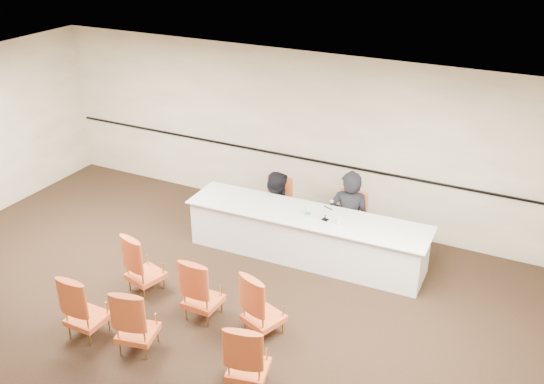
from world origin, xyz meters
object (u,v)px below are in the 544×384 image
at_px(coffee_cup, 339,221).
at_px(panelist_main_chair, 349,222).
at_px(water_bottle, 309,210).
at_px(drinking_glass, 309,212).
at_px(aud_chair_back_left, 86,304).
at_px(aud_chair_back_mid, 136,318).
at_px(microphone, 325,212).
at_px(panelist_second_chair, 275,207).
at_px(aud_chair_front_mid, 203,287).
at_px(panelist_second, 275,216).
at_px(aud_chair_front_right, 264,304).
at_px(panel_table, 306,236).
at_px(aud_chair_back_right, 248,354).
at_px(panelist_main, 349,223).
at_px(aud_chair_front_left, 145,262).

bearing_deg(coffee_cup, panelist_main_chair, 95.84).
xyz_separation_m(water_bottle, drinking_glass, (-0.01, 0.04, -0.07)).
distance_m(aud_chair_back_left, aud_chair_back_mid, 0.78).
bearing_deg(microphone, panelist_second_chair, 164.51).
distance_m(drinking_glass, aud_chair_front_mid, 2.18).
distance_m(panelist_main_chair, panelist_second, 1.34).
bearing_deg(aud_chair_front_right, microphone, 108.24).
distance_m(coffee_cup, aud_chair_back_left, 3.82).
bearing_deg(panelist_second_chair, coffee_cup, -26.46).
bearing_deg(microphone, aud_chair_back_mid, -102.40).
relative_size(panelist_main_chair, aud_chair_back_mid, 1.00).
bearing_deg(aud_chair_front_mid, aud_chair_front_right, 3.25).
relative_size(water_bottle, coffee_cup, 1.84).
distance_m(water_bottle, aud_chair_front_mid, 2.15).
relative_size(coffee_cup, aud_chair_back_mid, 0.14).
bearing_deg(aud_chair_front_mid, panelist_second, 94.90).
bearing_deg(water_bottle, coffee_cup, -3.20).
xyz_separation_m(panelist_main_chair, coffee_cup, (0.07, -0.68, 0.38)).
relative_size(panel_table, panelist_second, 2.33).
height_order(microphone, coffee_cup, microphone).
bearing_deg(panel_table, coffee_cup, -10.89).
relative_size(microphone, drinking_glass, 3.01).
relative_size(water_bottle, aud_chair_back_right, 0.25).
bearing_deg(aud_chair_front_mid, panelist_second_chair, 94.90).
height_order(water_bottle, aud_chair_back_right, water_bottle).
height_order(aud_chair_front_mid, aud_chair_back_left, same).
relative_size(water_bottle, aud_chair_front_mid, 0.25).
relative_size(panelist_main, aud_chair_back_left, 1.95).
xyz_separation_m(aud_chair_front_mid, aud_chair_back_right, (1.20, -0.91, 0.00)).
distance_m(drinking_glass, aud_chair_back_left, 3.58).
xyz_separation_m(panel_table, microphone, (0.34, -0.06, 0.54)).
bearing_deg(panel_table, water_bottle, -47.60).
height_order(panelist_main, aud_chair_front_left, panelist_main).
bearing_deg(coffee_cup, panelist_main, 95.84).
relative_size(aud_chair_front_mid, aud_chair_back_mid, 1.00).
xyz_separation_m(drinking_glass, aud_chair_back_left, (-1.84, -3.05, -0.36)).
distance_m(panel_table, panelist_main, 0.78).
relative_size(panelist_main, drinking_glass, 18.48).
height_order(panelist_second, aud_chair_front_mid, panelist_second).
relative_size(panel_table, coffee_cup, 30.05).
relative_size(panelist_main_chair, aud_chair_back_left, 1.00).
xyz_separation_m(panelist_main_chair, aud_chair_front_mid, (-1.14, -2.65, 0.00)).
bearing_deg(drinking_glass, aud_chair_back_right, -80.06).
xyz_separation_m(microphone, aud_chair_back_right, (0.23, -2.90, -0.46)).
distance_m(water_bottle, drinking_glass, 0.08).
height_order(panelist_main, aud_chair_back_right, panelist_main).
bearing_deg(coffee_cup, drinking_glass, 172.39).
xyz_separation_m(water_bottle, coffee_cup, (0.52, -0.03, -0.05)).
bearing_deg(panelist_main_chair, panel_table, -132.49).
bearing_deg(panelist_second_chair, water_bottle, -36.62).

